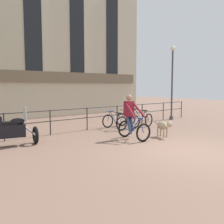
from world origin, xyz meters
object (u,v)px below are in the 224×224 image
object	(u,v)px
dog	(164,126)
parked_bicycle_mid_left	(128,120)
parked_bicycle_mid_right	(140,119)
parked_bicycle_near_lamp	(115,122)
cyclist_with_bike	(132,119)
parked_motorcycle	(11,130)
street_lamp	(172,79)

from	to	relation	value
dog	parked_bicycle_mid_left	bearing A→B (deg)	80.79
dog	parked_bicycle_mid_right	world-z (taller)	parked_bicycle_mid_right
dog	parked_bicycle_near_lamp	bearing A→B (deg)	99.29
cyclist_with_bike	parked_bicycle_mid_left	size ratio (longest dim) A/B	1.42
parked_bicycle_near_lamp	parked_bicycle_mid_right	bearing A→B (deg)	-176.81
parked_bicycle_near_lamp	dog	bearing A→B (deg)	98.07
parked_bicycle_mid_right	cyclist_with_bike	bearing A→B (deg)	28.72
dog	parked_motorcycle	distance (m)	5.72
cyclist_with_bike	parked_bicycle_mid_left	distance (m)	2.85
parked_motorcycle	parked_bicycle_near_lamp	size ratio (longest dim) A/B	1.57
dog	street_lamp	size ratio (longest dim) A/B	0.21
parked_motorcycle	parked_bicycle_near_lamp	world-z (taller)	parked_motorcycle
street_lamp	parked_bicycle_mid_left	bearing A→B (deg)	-174.28
street_lamp	parked_bicycle_mid_right	bearing A→B (deg)	-172.72
dog	parked_bicycle_mid_left	distance (m)	2.78
cyclist_with_bike	parked_bicycle_mid_left	bearing A→B (deg)	54.95
cyclist_with_bike	dog	xyz separation A→B (m)	(1.22, -0.59, -0.32)
parked_motorcycle	street_lamp	distance (m)	10.17
cyclist_with_bike	parked_bicycle_mid_left	xyz separation A→B (m)	(1.87, 2.11, -0.41)
cyclist_with_bike	parked_bicycle_mid_right	size ratio (longest dim) A/B	1.42
cyclist_with_bike	parked_motorcycle	world-z (taller)	cyclist_with_bike
parked_bicycle_mid_right	dog	bearing A→B (deg)	51.64
parked_bicycle_near_lamp	street_lamp	distance (m)	5.43
parked_bicycle_mid_left	parked_bicycle_mid_right	xyz separation A→B (m)	(0.89, 0.00, -0.00)
parked_motorcycle	dog	bearing A→B (deg)	-101.57
parked_bicycle_near_lamp	parked_bicycle_mid_left	xyz separation A→B (m)	(0.88, 0.00, 0.00)
parked_bicycle_near_lamp	parked_bicycle_mid_right	size ratio (longest dim) A/B	0.96
parked_bicycle_mid_left	cyclist_with_bike	bearing A→B (deg)	56.81
parked_bicycle_near_lamp	parked_bicycle_mid_right	xyz separation A→B (m)	(1.77, 0.00, 0.00)
parked_bicycle_mid_left	parked_bicycle_mid_right	bearing A→B (deg)	-171.57
cyclist_with_bike	dog	size ratio (longest dim) A/B	1.83
cyclist_with_bike	parked_motorcycle	size ratio (longest dim) A/B	0.94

